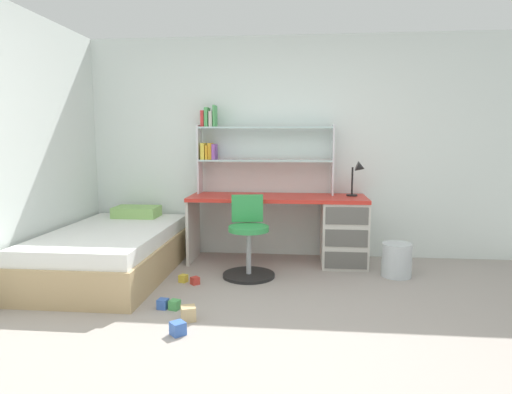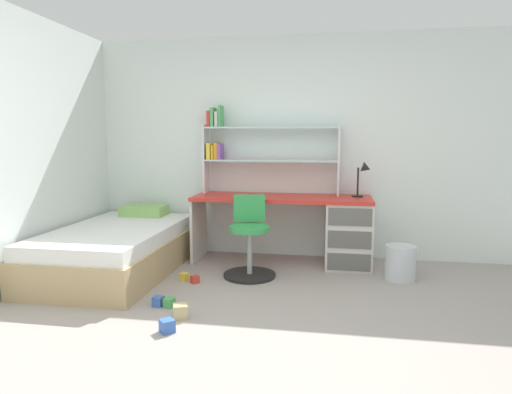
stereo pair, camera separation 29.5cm
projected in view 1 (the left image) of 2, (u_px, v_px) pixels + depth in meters
ground_plane at (274, 348)px, 2.93m from camera, size 5.59×5.72×0.02m
room_shell at (154, 151)px, 4.04m from camera, size 5.59×5.72×2.52m
desk at (324, 226)px, 4.83m from camera, size 1.93×0.61×0.74m
bookshelf_hutch at (248, 145)px, 4.99m from camera, size 1.53×0.22×1.00m
desk_lamp at (359, 173)px, 4.78m from camera, size 0.20×0.17×0.38m
swivel_chair at (248, 245)px, 4.40m from camera, size 0.52×0.52×0.80m
bed_platform at (113, 252)px, 4.44m from camera, size 1.13×1.91×0.59m
waste_bin at (397, 260)px, 4.40m from camera, size 0.30×0.30×0.34m
toy_block_red_0 at (195, 281)px, 4.17m from camera, size 0.10×0.10×0.07m
toy_block_green_1 at (175, 305)px, 3.56m from camera, size 0.09×0.09×0.08m
toy_block_yellow_2 at (183, 278)px, 4.24m from camera, size 0.09×0.09×0.07m
toy_block_natural_3 at (188, 313)px, 3.34m from camera, size 0.14×0.14×0.11m
toy_block_blue_4 at (163, 304)px, 3.57m from camera, size 0.09×0.09×0.08m
toy_block_blue_5 at (178, 328)px, 3.10m from camera, size 0.13×0.13×0.09m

